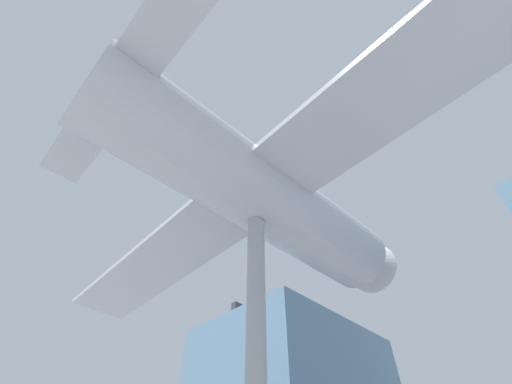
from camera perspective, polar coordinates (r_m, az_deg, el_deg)
name	(u,v)px	position (r m, az deg, el deg)	size (l,w,h in m)	color
support_pylon_central	(256,383)	(7.29, 0.00, -29.22)	(0.43, 0.43, 7.71)	#999EA3
suspended_airplane	(261,195)	(9.92, 0.86, -0.51)	(20.65, 11.46, 3.44)	#B2B7BC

